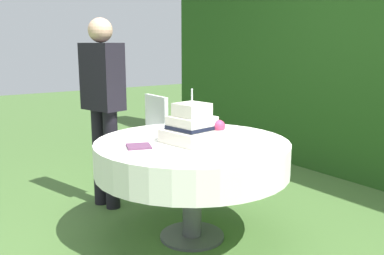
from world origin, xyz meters
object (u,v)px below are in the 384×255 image
Objects in this scene: serving_plate_far at (207,128)px; garden_chair at (148,131)px; serving_plate_near at (159,127)px; standing_person at (103,100)px; napkin_stack at (139,146)px; wedding_cake at (193,127)px; cake_table at (192,157)px.

garden_chair is (-0.95, -0.01, -0.19)m from serving_plate_far.
serving_plate_near is 0.07× the size of standing_person.
serving_plate_far is at bearing 107.47° from napkin_stack.
napkin_stack is at bearing -31.98° from garden_chair.
napkin_stack is at bearing -104.04° from wedding_cake.
garden_chair is at bearing -179.46° from serving_plate_far.
standing_person is at bearing 170.40° from napkin_stack.
wedding_cake is 3.49× the size of serving_plate_far.
serving_plate_far reaches higher than cake_table.
wedding_cake is 2.48× the size of napkin_stack.
serving_plate_far is 0.07× the size of standing_person.
serving_plate_far is 0.97m from garden_chair.
napkin_stack reaches higher than serving_plate_far.
garden_chair is 0.77m from standing_person.
standing_person reaches higher than cake_table.
serving_plate_far is (-0.29, 0.35, 0.12)m from cake_table.
cake_table is 1.28m from garden_chair.
cake_table is at bearing -15.60° from garden_chair.
napkin_stack is 1.41m from garden_chair.
serving_plate_near is 0.13× the size of garden_chair.
wedding_cake is 1.01m from standing_person.
wedding_cake is 3.19× the size of serving_plate_near.
wedding_cake is (0.04, -0.02, 0.22)m from cake_table.
serving_plate_near is 0.39m from serving_plate_far.
garden_chair is (-0.70, 0.29, -0.19)m from serving_plate_near.
garden_chair reaches higher than serving_plate_near.
cake_table is 1.53× the size of garden_chair.
garden_chair is 0.56× the size of standing_person.
wedding_cake reaches higher than napkin_stack.
cake_table is at bearing -5.65° from serving_plate_near.
serving_plate_far is (0.25, 0.30, 0.00)m from serving_plate_near.
garden_chair is at bearing 148.02° from napkin_stack.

